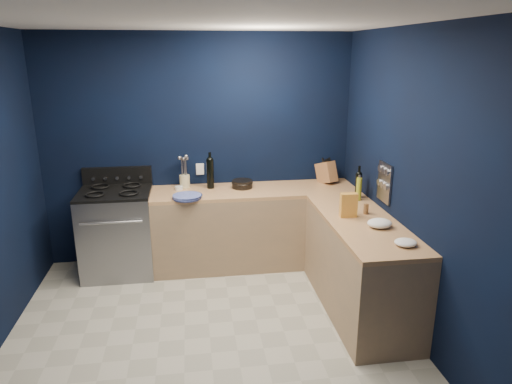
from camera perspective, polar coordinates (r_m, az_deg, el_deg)
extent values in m
cube|color=#AAA594|center=(4.26, -5.68, -17.46)|extent=(3.50, 3.50, 0.02)
cube|color=silver|center=(3.52, -6.98, 20.41)|extent=(3.50, 3.50, 0.02)
cube|color=black|center=(5.39, -6.99, 5.15)|extent=(3.50, 0.02, 2.60)
cube|color=black|center=(4.12, 18.97, 0.68)|extent=(0.02, 3.50, 2.60)
cube|color=black|center=(2.07, -4.31, -14.89)|extent=(3.50, 0.02, 2.60)
cube|color=#977655|center=(5.37, -0.14, -4.46)|extent=(2.30, 0.63, 0.86)
cube|color=#8F5D35|center=(5.22, -0.14, 0.14)|extent=(2.30, 0.63, 0.04)
cube|color=#977655|center=(4.54, 12.59, -9.05)|extent=(0.63, 1.67, 0.86)
cube|color=#8F5D35|center=(4.37, 12.97, -3.73)|extent=(0.63, 1.67, 0.04)
cube|color=gray|center=(5.36, -16.58, -4.89)|extent=(0.76, 0.66, 0.92)
cube|color=black|center=(5.08, -17.05, -6.30)|extent=(0.59, 0.02, 0.42)
cube|color=black|center=(5.21, -17.01, -0.03)|extent=(0.76, 0.66, 0.03)
cube|color=black|center=(5.47, -16.67, 1.93)|extent=(0.76, 0.06, 0.20)
cube|color=gray|center=(4.62, 15.53, 1.14)|extent=(0.02, 0.28, 0.38)
cube|color=white|center=(5.41, -6.90, 2.82)|extent=(0.09, 0.02, 0.13)
cylinder|color=#444EA4|center=(4.94, -8.48, -0.57)|extent=(0.39, 0.39, 0.04)
cylinder|color=white|center=(5.27, -9.45, 0.49)|extent=(0.12, 0.12, 0.04)
cylinder|color=beige|center=(5.33, -8.75, 1.32)|extent=(0.14, 0.14, 0.14)
cylinder|color=black|center=(5.24, -5.64, 2.24)|extent=(0.09, 0.09, 0.33)
cylinder|color=black|center=(5.26, -1.70, 0.99)|extent=(0.28, 0.28, 0.09)
cube|color=#8F5E38|center=(5.52, 8.63, 2.39)|extent=(0.24, 0.31, 0.30)
cylinder|color=black|center=(5.00, 12.46, 0.79)|extent=(0.08, 0.08, 0.27)
cylinder|color=olive|center=(4.92, 12.52, 0.36)|extent=(0.06, 0.06, 0.24)
cylinder|color=olive|center=(4.54, 13.35, -2.00)|extent=(0.05, 0.05, 0.10)
cylinder|color=olive|center=(4.55, 13.38, -2.03)|extent=(0.06, 0.06, 0.09)
cube|color=#BB532C|center=(4.40, 11.30, -1.60)|extent=(0.16, 0.08, 0.23)
ellipsoid|color=white|center=(4.23, 14.95, -3.73)|extent=(0.24, 0.21, 0.08)
ellipsoid|color=white|center=(3.91, 17.91, -5.92)|extent=(0.22, 0.21, 0.05)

